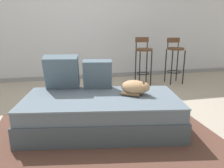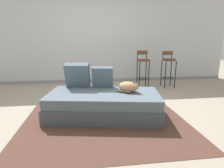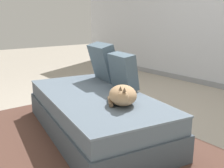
{
  "view_description": "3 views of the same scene",
  "coord_description": "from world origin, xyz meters",
  "views": [
    {
      "loc": [
        -0.41,
        -2.77,
        1.22
      ],
      "look_at": [
        0.15,
        -0.3,
        0.52
      ],
      "focal_mm": 35.0,
      "sensor_mm": 36.0,
      "label": 1
    },
    {
      "loc": [
        -0.25,
        -3.32,
        1.26
      ],
      "look_at": [
        0.15,
        -0.3,
        0.52
      ],
      "focal_mm": 30.0,
      "sensor_mm": 36.0,
      "label": 2
    },
    {
      "loc": [
        2.06,
        -1.78,
        1.14
      ],
      "look_at": [
        0.15,
        -0.3,
        0.52
      ],
      "focal_mm": 42.0,
      "sensor_mm": 36.0,
      "label": 3
    }
  ],
  "objects": [
    {
      "name": "cat",
      "position": [
        0.42,
        -0.39,
        0.49
      ],
      "size": [
        0.4,
        0.38,
        0.2
      ],
      "color": "tan",
      "rests_on": "couch"
    },
    {
      "name": "couch",
      "position": [
        0.0,
        -0.4,
        0.21
      ],
      "size": [
        1.94,
        1.19,
        0.4
      ],
      "color": "#44505B",
      "rests_on": "ground"
    },
    {
      "name": "throw_pillow_middle",
      "position": [
        0.01,
        -0.05,
        0.6
      ],
      "size": [
        0.39,
        0.25,
        0.38
      ],
      "color": "#4C6070",
      "rests_on": "couch"
    },
    {
      "name": "throw_pillow_corner",
      "position": [
        -0.43,
        0.03,
        0.63
      ],
      "size": [
        0.46,
        0.33,
        0.45
      ],
      "color": "#4C6070",
      "rests_on": "couch"
    },
    {
      "name": "ground_plane",
      "position": [
        0.0,
        0.0,
        0.0
      ],
      "size": [
        16.0,
        16.0,
        0.0
      ],
      "primitive_type": "plane",
      "color": "#A89E8E",
      "rests_on": "ground"
    },
    {
      "name": "area_rug",
      "position": [
        0.0,
        -0.7,
        0.0
      ],
      "size": [
        2.52,
        1.99,
        0.01
      ],
      "primitive_type": "cube",
      "color": "brown",
      "rests_on": "ground"
    }
  ]
}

